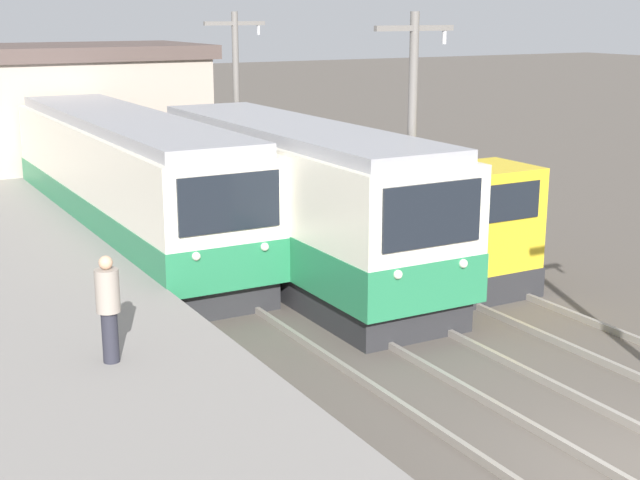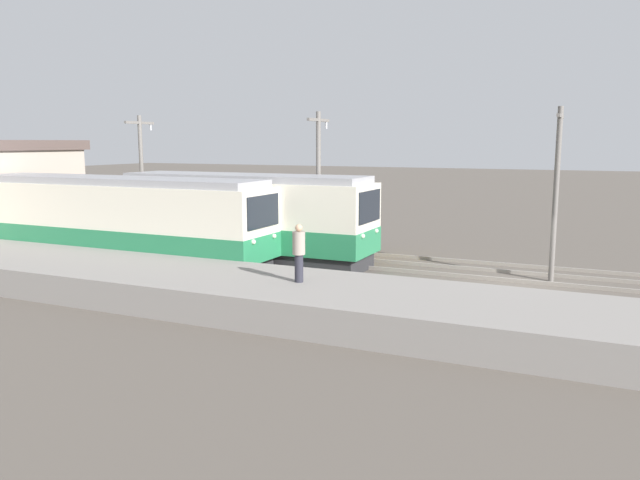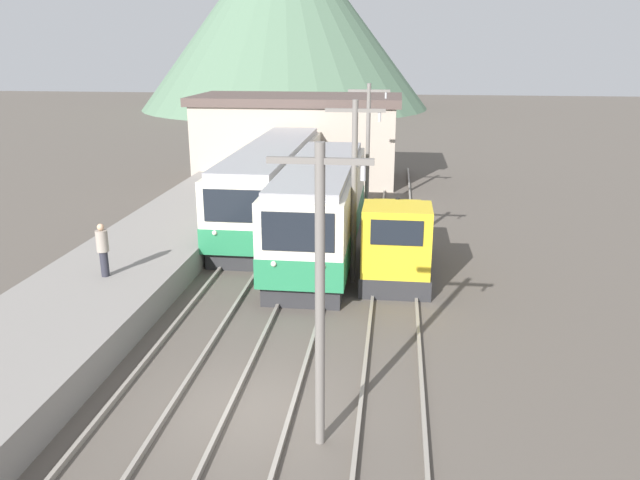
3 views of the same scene
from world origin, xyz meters
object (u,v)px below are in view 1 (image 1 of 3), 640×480
Objects in this scene: shunting_locomotive at (437,229)px; catenary_mast_far at (237,107)px; commuter_train_center at (294,206)px; person_on_platform at (108,305)px; catenary_mast_mid at (412,145)px; commuter_train_left at (127,188)px.

shunting_locomotive is 8.98m from catenary_mast_far.
commuter_train_center reaches higher than person_on_platform.
commuter_train_center is 8.52m from person_on_platform.
catenary_mast_mid is 1.00× the size of catenary_mast_far.
commuter_train_center is (2.80, -4.48, 0.03)m from commuter_train_left.
catenary_mast_far is at bearing 90.00° from catenary_mast_mid.
catenary_mast_mid is (1.51, -2.80, 1.76)m from commuter_train_center.
commuter_train_center is at bearing 148.60° from shunting_locomotive.
person_on_platform is (-3.49, -10.22, 0.20)m from commuter_train_left.
catenary_mast_mid and catenary_mast_far have the same top height.
commuter_train_left reaches higher than shunting_locomotive.
shunting_locomotive reaches higher than person_on_platform.
catenary_mast_mid is (-1.49, -0.96, 2.30)m from shunting_locomotive.
shunting_locomotive is (5.80, -6.31, -0.51)m from commuter_train_left.
shunting_locomotive is 10.10m from person_on_platform.
commuter_train_left is 2.22× the size of catenary_mast_far.
person_on_platform is (-7.79, -12.47, -1.59)m from catenary_mast_far.
commuter_train_left is 1.23× the size of commuter_train_center.
catenary_mast_mid is at bearing -90.00° from catenary_mast_far.
commuter_train_center is 1.80× the size of catenary_mast_mid.
shunting_locomotive is 3.30× the size of person_on_platform.
commuter_train_center reaches higher than shunting_locomotive.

